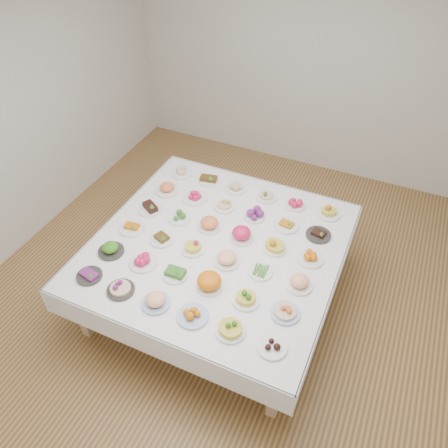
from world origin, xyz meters
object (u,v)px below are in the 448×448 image
at_px(dish_18, 150,206).
at_px(dish_0, 89,274).
at_px(dish_35, 329,210).
at_px(display_table, 217,249).

bearing_deg(dish_18, dish_0, -90.52).
height_order(dish_18, dish_35, dish_35).
height_order(display_table, dish_0, dish_0).
relative_size(display_table, dish_0, 10.23).
distance_m(display_table, dish_35, 1.19).
bearing_deg(dish_0, display_table, 44.70).
relative_size(dish_0, dish_18, 0.90).
xyz_separation_m(dish_0, dish_35, (1.67, 1.67, 0.03)).
relative_size(display_table, dish_18, 9.17).
distance_m(dish_0, dish_35, 2.36).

